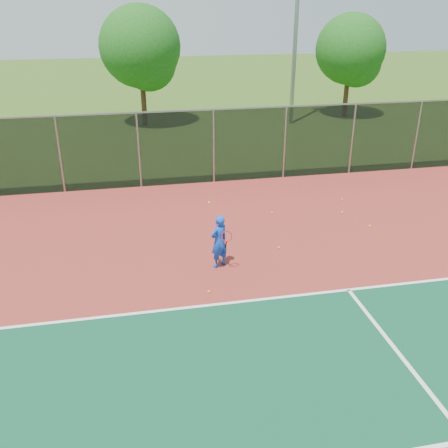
% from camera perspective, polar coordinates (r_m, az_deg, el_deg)
% --- Properties ---
extents(ground, '(120.00, 120.00, 0.00)m').
position_cam_1_polar(ground, '(10.76, 10.64, -17.01)').
color(ground, '#2F5016').
rests_on(ground, ground).
extents(court_apron, '(30.00, 20.00, 0.02)m').
position_cam_1_polar(court_apron, '(12.21, 7.25, -10.96)').
color(court_apron, maroon).
rests_on(court_apron, ground).
extents(fence_back, '(30.00, 0.06, 3.03)m').
position_cam_1_polar(fence_back, '(20.42, -1.19, 8.95)').
color(fence_back, black).
rests_on(fence_back, court_apron).
extents(tennis_player, '(0.68, 0.72, 1.97)m').
position_cam_1_polar(tennis_player, '(14.00, -0.57, -1.98)').
color(tennis_player, blue).
rests_on(tennis_player, court_apron).
extents(practice_ball_0, '(0.07, 0.07, 0.07)m').
position_cam_1_polar(practice_ball_0, '(19.44, 13.35, 2.76)').
color(practice_ball_0, '#CFD218').
rests_on(practice_ball_0, court_apron).
extents(practice_ball_1, '(0.07, 0.07, 0.07)m').
position_cam_1_polar(practice_ball_1, '(17.41, 16.33, -0.22)').
color(practice_ball_1, '#CFD218').
rests_on(practice_ball_1, court_apron).
extents(practice_ball_3, '(0.07, 0.07, 0.07)m').
position_cam_1_polar(practice_ball_3, '(15.37, 6.29, -2.71)').
color(practice_ball_3, '#CFD218').
rests_on(practice_ball_3, court_apron).
extents(practice_ball_4, '(0.07, 0.07, 0.07)m').
position_cam_1_polar(practice_ball_4, '(17.79, 5.51, 1.25)').
color(practice_ball_4, '#CFD218').
rests_on(practice_ball_4, court_apron).
extents(practice_ball_5, '(0.07, 0.07, 0.07)m').
position_cam_1_polar(practice_ball_5, '(13.12, -1.75, -7.74)').
color(practice_ball_5, '#CFD218').
rests_on(practice_ball_5, court_apron).
extents(practice_ball_6, '(0.07, 0.07, 0.07)m').
position_cam_1_polar(practice_ball_6, '(18.26, 13.35, 1.31)').
color(practice_ball_6, '#CFD218').
rests_on(practice_ball_6, court_apron).
extents(tree_back_left, '(4.61, 4.61, 6.77)m').
position_cam_1_polar(tree_back_left, '(30.29, -9.34, 18.96)').
color(tree_back_left, '#3B2115').
rests_on(tree_back_left, ground).
extents(tree_back_mid, '(4.26, 4.26, 6.25)m').
position_cam_1_polar(tree_back_mid, '(33.22, 14.44, 18.45)').
color(tree_back_mid, '#3B2115').
rests_on(tree_back_mid, ground).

